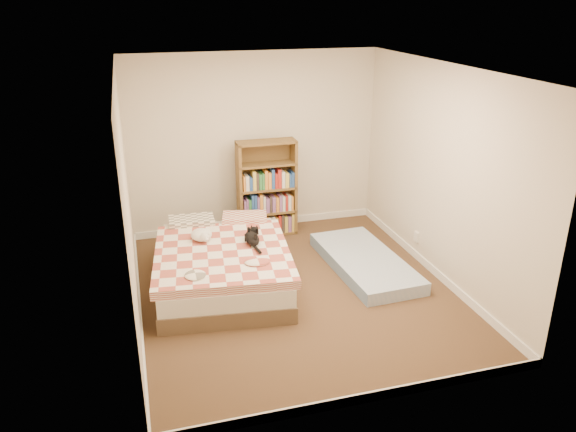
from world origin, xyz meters
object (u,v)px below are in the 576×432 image
object	(u,v)px
bookshelf	(267,199)
floor_mattress	(365,262)
bed	(222,263)
black_cat	(252,237)
white_dog	(202,235)

from	to	relation	value
bookshelf	floor_mattress	xyz separation A→B (m)	(0.91, -1.40, -0.43)
bed	black_cat	xyz separation A→B (m)	(0.36, -0.04, 0.30)
black_cat	white_dog	distance (m)	0.59
bed	bookshelf	distance (m)	1.56
floor_mattress	black_cat	distance (m)	1.49
bed	white_dog	size ratio (longest dim) A/B	6.03
bookshelf	black_cat	size ratio (longest dim) A/B	2.28
bookshelf	floor_mattress	world-z (taller)	bookshelf
black_cat	white_dog	world-z (taller)	same
white_dog	floor_mattress	bearing A→B (deg)	22.17
bed	white_dog	world-z (taller)	white_dog
bed	black_cat	size ratio (longest dim) A/B	3.69
floor_mattress	white_dog	world-z (taller)	white_dog
floor_mattress	black_cat	size ratio (longest dim) A/B	2.95
bookshelf	white_dog	bearing A→B (deg)	-133.57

